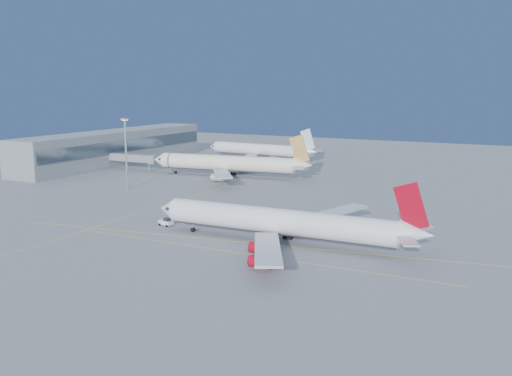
% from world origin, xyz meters
% --- Properties ---
extents(ground, '(500.00, 500.00, 0.00)m').
position_xyz_m(ground, '(0.00, 0.00, 0.00)').
color(ground, slate).
rests_on(ground, ground).
extents(terminal, '(18.40, 110.00, 15.00)m').
position_xyz_m(terminal, '(-114.93, 85.00, 7.51)').
color(terminal, gray).
rests_on(terminal, ground).
extents(jet_bridge, '(23.60, 3.60, 6.90)m').
position_xyz_m(jet_bridge, '(-93.11, 72.00, 5.17)').
color(jet_bridge, gray).
rests_on(jet_bridge, ground).
extents(taxiway_lines, '(118.86, 140.00, 0.02)m').
position_xyz_m(taxiway_lines, '(-14.71, 6.34, 0.01)').
color(taxiway_lines, yellow).
rests_on(taxiway_lines, ground).
extents(airliner_virgin, '(66.66, 60.02, 16.48)m').
position_xyz_m(airliner_virgin, '(8.89, -3.09, 4.97)').
color(airliner_virgin, white).
rests_on(airliner_virgin, ground).
extents(airliner_etihad, '(66.98, 61.39, 17.49)m').
position_xyz_m(airliner_etihad, '(-49.07, 74.97, 5.32)').
color(airliner_etihad, silver).
rests_on(airliner_etihad, ground).
extents(airliner_third, '(59.95, 55.15, 16.07)m').
position_xyz_m(airliner_third, '(-61.37, 126.78, 4.87)').
color(airliner_third, white).
rests_on(airliner_third, ground).
extents(pushback_tug, '(3.95, 2.80, 2.07)m').
position_xyz_m(pushback_tug, '(-24.76, -1.28, 0.96)').
color(pushback_tug, white).
rests_on(pushback_tug, ground).
extents(light_mast, '(2.11, 2.11, 24.46)m').
position_xyz_m(light_mast, '(-67.62, 35.53, 14.44)').
color(light_mast, gray).
rests_on(light_mast, ground).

